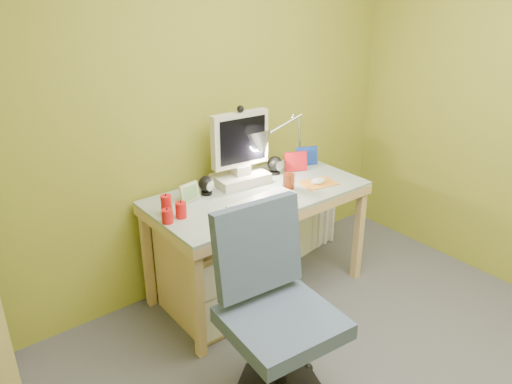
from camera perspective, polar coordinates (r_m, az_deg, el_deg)
wall_back at (r=3.09m, az=-6.96°, el=9.52°), size 3.20×0.01×2.40m
slope_ceiling at (r=1.12m, az=-9.30°, el=18.03°), size 1.10×3.20×1.10m
desk at (r=3.23m, az=0.20°, el=-5.80°), size 1.35×0.68×0.72m
monitor at (r=3.11m, az=-1.84°, el=5.29°), size 0.38×0.24×0.49m
speaker_left at (r=3.02m, az=-5.70°, el=0.76°), size 0.12×0.12×0.12m
speaker_right at (r=3.31m, az=2.17°, el=3.09°), size 0.11×0.11×0.12m
keyboard at (r=2.91m, az=0.68°, el=-1.00°), size 0.45×0.17×0.02m
mousepad at (r=3.20m, az=7.12°, el=1.01°), size 0.24×0.19×0.01m
mouse at (r=3.19m, az=7.14°, el=1.27°), size 0.12×0.08×0.04m
amber_tumbler at (r=3.10m, az=3.75°, el=1.22°), size 0.08×0.08×0.09m
candle_cluster at (r=2.75m, az=-9.79°, el=-1.84°), size 0.19×0.17×0.12m
photo_frame_red at (r=3.38m, az=4.56°, el=3.50°), size 0.15×0.08×0.13m
photo_frame_blue at (r=3.50m, az=5.83°, el=4.14°), size 0.14×0.08×0.13m
photo_frame_green at (r=2.94m, az=-7.61°, el=-0.03°), size 0.13×0.04×0.11m
desk_lamp at (r=3.37m, az=4.37°, el=7.32°), size 0.55×0.29×0.56m
task_chair at (r=2.35m, az=2.99°, el=-14.30°), size 0.60×0.60×1.01m
radiator at (r=3.83m, az=5.84°, el=-3.34°), size 0.45×0.24×0.42m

